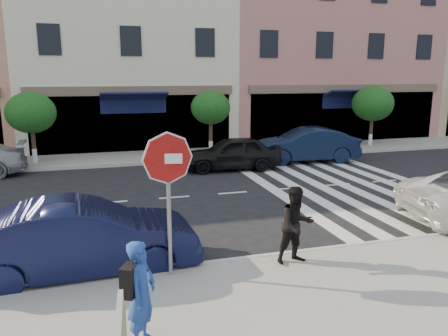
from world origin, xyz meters
The scene contains 14 objects.
ground centered at (0.00, 0.00, 0.00)m, with size 120.00×120.00×0.00m, color black.
sidewalk_near centered at (0.00, -3.75, 0.07)m, with size 60.00×4.50×0.15m, color gray.
sidewalk_far centered at (0.00, 11.00, 0.07)m, with size 60.00×3.00×0.15m, color gray.
building_centre centered at (-0.50, 17.00, 5.50)m, with size 11.00×9.00×11.00m, color beige.
building_east_mid centered at (11.50, 17.00, 6.50)m, with size 13.00×9.00×13.00m, color #B56F6B.
street_tree_wb centered at (-5.00, 10.80, 2.31)m, with size 2.10×2.10×3.06m.
street_tree_c centered at (3.00, 10.80, 2.36)m, with size 1.90×1.90×3.04m.
street_tree_ea centered at (12.00, 10.80, 2.39)m, with size 2.20×2.20×3.19m.
stop_sign centered at (-1.08, -1.86, 2.15)m, with size 0.97×0.23×2.78m.
photographer centered at (-1.82, -3.94, 0.93)m, with size 0.57×0.37×1.56m, color navy.
walker centered at (1.48, -2.00, 0.95)m, with size 0.78×0.61×1.60m, color black.
car_near_mid centered at (-2.69, -1.00, 0.75)m, with size 1.59×4.56×1.50m, color black.
car_far_mid centered at (3.08, 7.60, 0.70)m, with size 1.66×4.11×1.40m, color black.
car_far_right centered at (6.82, 8.23, 0.78)m, with size 1.65×4.73×1.56m, color black.
Camera 1 is at (-2.27, -9.64, 3.94)m, focal length 35.00 mm.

